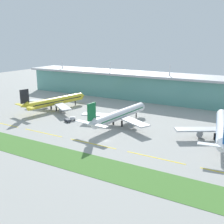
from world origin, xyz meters
TOP-DOWN VIEW (x-y plane):
  - ground_plane at (0.00, 0.00)m, footprint 600.00×600.00m
  - terminal_building at (-0.00, 106.72)m, footprint 288.00×34.00m
  - airliner_near at (-66.30, 36.63)m, footprint 47.78×58.94m
  - airliner_middle at (-6.48, 27.25)m, footprint 48.52×61.40m
  - airliner_far at (52.83, 31.87)m, footprint 48.16×67.91m
  - taxiway_stripe_west at (-71.00, -7.41)m, footprint 28.00×0.70m
  - taxiway_stripe_mid_west at (-37.00, -7.41)m, footprint 28.00×0.70m
  - taxiway_stripe_centre at (-3.00, -7.41)m, footprint 28.00×0.70m
  - taxiway_stripe_mid_east at (31.00, -7.41)m, footprint 28.00×0.70m
  - grass_verge at (0.00, -27.88)m, footprint 300.00×18.00m
  - pushback_tug at (-38.39, 16.52)m, footprint 4.98×3.87m
  - baggage_cart at (-37.42, 20.55)m, footprint 3.94×3.67m

SIDE VIEW (x-z plane):
  - ground_plane at x=0.00m, z-range 0.00..0.00m
  - taxiway_stripe_west at x=-71.00m, z-range 0.00..0.04m
  - taxiway_stripe_mid_west at x=-37.00m, z-range 0.00..0.04m
  - taxiway_stripe_centre at x=-3.00m, z-range 0.00..0.04m
  - taxiway_stripe_mid_east at x=31.00m, z-range 0.00..0.04m
  - grass_verge at x=0.00m, z-range 0.00..0.10m
  - pushback_tug at x=-38.39m, z-range 0.18..2.03m
  - baggage_cart at x=-37.42m, z-range 0.02..2.50m
  - airliner_near at x=-66.30m, z-range -3.01..15.89m
  - airliner_middle at x=-6.48m, z-range -3.00..15.90m
  - airliner_far at x=52.83m, z-range -3.00..15.90m
  - terminal_building at x=0.00m, z-range -4.29..27.48m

